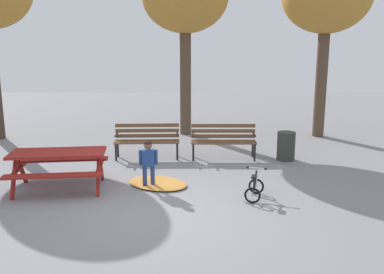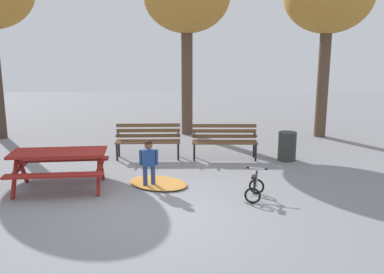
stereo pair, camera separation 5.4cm
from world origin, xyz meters
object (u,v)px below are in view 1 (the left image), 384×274
Objects in this scene: kids_bicycle at (255,188)px; trash_bin at (287,146)px; picnic_table at (59,160)px; park_bench_far_left at (148,138)px; child_standing at (149,160)px; park_bench_left at (224,138)px.

trash_bin reaches higher than kids_bicycle.
park_bench_far_left is (1.49, 2.33, -0.08)m from picnic_table.
kids_bicycle is at bearing -16.84° from child_standing.
picnic_table is at bearing 172.18° from kids_bicycle.
kids_bicycle is (2.28, -2.85, -0.31)m from park_bench_far_left.
park_bench_far_left is 1.66× the size of child_standing.
trash_bin is (3.17, 2.05, -0.22)m from child_standing.
park_bench_left is 2.74m from child_standing.
park_bench_left is 2.85m from kids_bicycle.
park_bench_left reaches higher than trash_bin.
picnic_table is 1.99× the size of child_standing.
trash_bin is (1.53, -0.15, -0.16)m from park_bench_left.
trash_bin is (4.92, 2.14, -0.24)m from picnic_table.
kids_bicycle is (0.37, -2.80, -0.31)m from park_bench_left.
park_bench_far_left is at bearing 57.51° from picnic_table.
picnic_table is 4.09m from park_bench_left.
child_standing is at bearing -83.37° from park_bench_far_left.
picnic_table is 2.76× the size of trash_bin.
picnic_table is at bearing -145.99° from park_bench_left.
trash_bin is (1.16, 2.66, 0.15)m from kids_bicycle.
child_standing is (0.26, -2.24, 0.06)m from park_bench_far_left.
picnic_table is at bearing -122.49° from park_bench_far_left.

